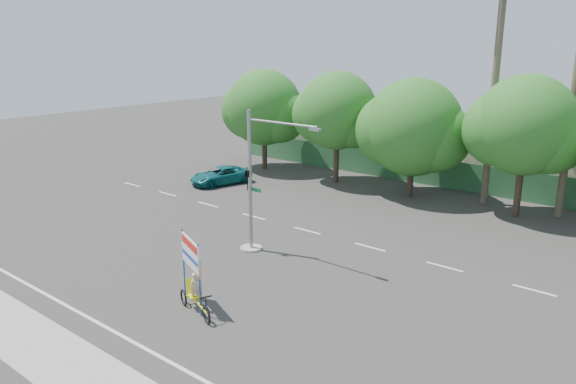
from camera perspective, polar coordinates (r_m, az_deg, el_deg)
The scene contains 12 objects.
ground at distance 24.18m, azimuth -5.89°, elevation -9.79°, with size 120.00×120.00×0.00m, color #33302D.
sidewalk_near at distance 20.25m, azimuth -21.68°, elevation -16.02°, with size 50.00×2.40×0.12m, color gray.
fence at distance 41.06m, azimuth 15.78°, elevation 1.75°, with size 38.00×0.08×2.00m, color #336B3D.
building_left at distance 49.33m, azimuth 7.33°, elevation 5.60°, with size 12.00×8.00×4.00m, color beige.
tree_far_left at distance 44.98m, azimuth -2.48°, elevation 8.33°, with size 7.14×6.00×7.96m.
tree_left at distance 40.65m, azimuth 4.98°, elevation 7.96°, with size 6.66×5.60×8.07m.
tree_center at distance 37.72m, azimuth 12.53°, elevation 6.17°, with size 7.62×6.40×7.85m.
tree_right at distance 35.06m, azimuth 22.88°, elevation 5.94°, with size 6.90×5.80×8.36m.
palm_short at distance 36.90m, azimuth 20.46°, elevation 12.27°, with size 3.73×3.79×14.45m.
traffic_signal at distance 27.29m, azimuth -3.41°, elevation -0.24°, with size 4.72×1.10×7.00m.
trike_billboard at distance 22.29m, azimuth -9.53°, elevation -8.82°, with size 2.79×1.40×2.95m.
pickup_truck at distance 41.03m, azimuth -6.87°, elevation 1.67°, with size 2.07×4.49×1.25m, color #0D5D5F.
Camera 1 is at (15.67, -15.31, 10.23)m, focal length 35.00 mm.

